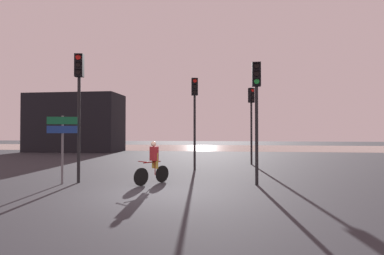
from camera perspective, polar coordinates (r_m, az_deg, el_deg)
The scene contains 9 objects.
ground_plane at distance 9.80m, azimuth -6.72°, elevation -12.46°, with size 120.00×120.00×0.00m, color #28282D.
water_strip at distance 39.34m, azimuth 3.82°, elevation -3.84°, with size 80.00×16.00×0.01m, color #9E937F.
distant_building at distance 33.27m, azimuth -21.34°, elevation 0.81°, with size 9.40×4.00×5.92m, color black.
traffic_light_center at distance 15.67m, azimuth 0.51°, elevation 4.03°, with size 0.37×0.38×4.81m.
traffic_light_far_right at distance 18.76m, azimuth 11.25°, elevation 3.01°, with size 0.40×0.42×4.70m.
traffic_light_near_right at distance 11.48m, azimuth 12.19°, elevation 5.19°, with size 0.33×0.34×4.59m.
traffic_light_near_left at distance 12.57m, azimuth -20.73°, elevation 6.00°, with size 0.35×0.37×5.04m.
direction_sign_post at distance 12.37m, azimuth -23.48°, elevation -1.62°, with size 1.07×0.32×2.60m.
cyclist at distance 11.57m, azimuth -7.37°, elevation -6.59°, with size 0.99×1.44×1.62m.
Camera 1 is at (2.30, -9.32, 1.95)m, focal length 28.00 mm.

